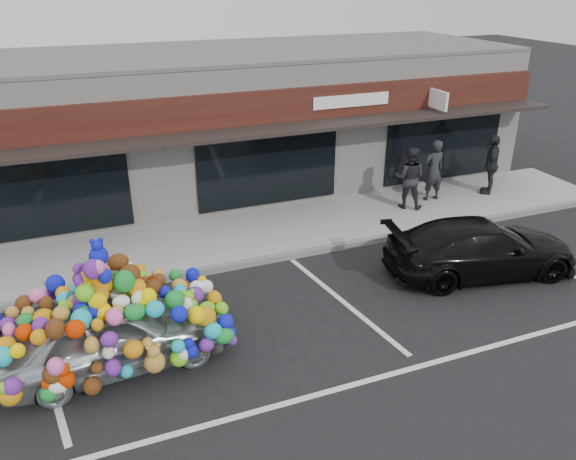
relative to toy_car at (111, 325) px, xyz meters
name	(u,v)px	position (x,y,z in m)	size (l,w,h in m)	color
ground	(220,334)	(2.00, 0.19, -0.84)	(90.00, 90.00, 0.00)	black
shop_building	(144,127)	(2.00, 8.64, 1.32)	(24.00, 7.20, 4.31)	beige
sidewalk	(179,247)	(2.00, 4.19, -0.77)	(26.00, 3.00, 0.15)	gray
kerb	(192,273)	(2.00, 2.69, -0.77)	(26.00, 0.18, 0.16)	slate
parking_stripe_left	(46,366)	(-1.20, 0.39, -0.84)	(0.12, 4.40, 0.01)	silver
parking_stripe_mid	(343,301)	(4.80, 0.39, -0.84)	(0.12, 4.40, 0.01)	silver
parking_stripe_right	(537,259)	(10.20, 0.39, -0.84)	(0.12, 4.40, 0.01)	silver
lane_line	(366,381)	(4.00, -2.11, -0.84)	(14.00, 0.12, 0.01)	silver
toy_car	(111,325)	(0.00, 0.00, 0.00)	(2.90, 4.36, 2.48)	#A0A5AA
black_sedan	(481,248)	(8.36, 0.37, -0.19)	(4.51, 1.83, 1.31)	black
pedestrian_a	(433,170)	(9.85, 4.47, 0.24)	(0.68, 0.45, 1.87)	black
pedestrian_b	(409,178)	(8.83, 4.21, 0.22)	(0.89, 0.69, 1.83)	black
pedestrian_c	(491,164)	(11.85, 4.29, 0.24)	(0.46, 1.10, 1.87)	#242227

